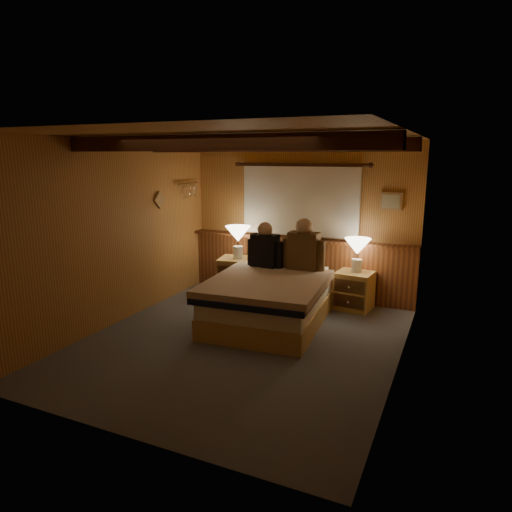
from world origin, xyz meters
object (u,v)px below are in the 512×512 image
Objects in this scene: lamp_right at (357,248)px; duffel_bag at (222,293)px; bed at (269,300)px; person_left at (265,248)px; nightstand_left at (238,277)px; person_right at (304,248)px; nightstand_right at (354,290)px; lamp_left at (238,236)px.

lamp_right is 2.13m from duffel_bag.
lamp_right reaches higher than duffel_bag.
person_left is (-0.31, 0.58, 0.57)m from bed.
duffel_bag is at bearing -111.90° from nightstand_left.
person_right reaches higher than lamp_right.
nightstand_right is (1.83, 0.12, -0.03)m from nightstand_left.
nightstand_left is at bearing 63.60° from duffel_bag.
nightstand_right is 1.01m from person_right.
nightstand_right is 1.98m from duffel_bag.
bed is at bearing -45.90° from lamp_left.
nightstand_left is 1.94m from lamp_right.
nightstand_left is 0.86× the size of person_right.
nightstand_right is 1.07× the size of lamp_left.
person_right is at bearing -145.50° from lamp_right.
bed is 1.54m from lamp_right.
lamp_right is 0.98× the size of duffel_bag.
bed reaches higher than nightstand_left.
nightstand_right is at bearing -120.17° from lamp_right.
lamp_left is 1.83m from lamp_right.
lamp_left reaches higher than bed.
nightstand_right is at bearing -7.29° from nightstand_left.
duffel_bag is (-1.91, -0.51, -0.13)m from nightstand_right.
bed is 1.35m from nightstand_left.
person_right is (-0.64, -0.43, 0.65)m from nightstand_right.
bed is at bearing -45.04° from duffel_bag.
nightstand_right is 0.74× the size of person_right.
bed is at bearing -112.66° from person_right.
lamp_left is 0.69× the size of person_right.
person_left reaches higher than lamp_right.
bed reaches higher than nightstand_right.
bed is at bearing -56.64° from nightstand_left.
nightstand_left is at bearing -175.58° from lamp_right.
lamp_left is 1.21m from person_right.
person_right is (-0.66, -0.45, 0.03)m from lamp_right.
person_left is at bearing -31.36° from lamp_left.
person_left is (-1.20, -0.51, 0.62)m from nightstand_right.
lamp_right is 1.32m from person_left.
lamp_left is (-1.81, -0.13, 0.69)m from nightstand_right.
lamp_right is 0.73× the size of person_left.
bed is 3.04× the size of nightstand_left.
person_right reaches higher than lamp_left.
person_left is at bearing 113.62° from bed.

